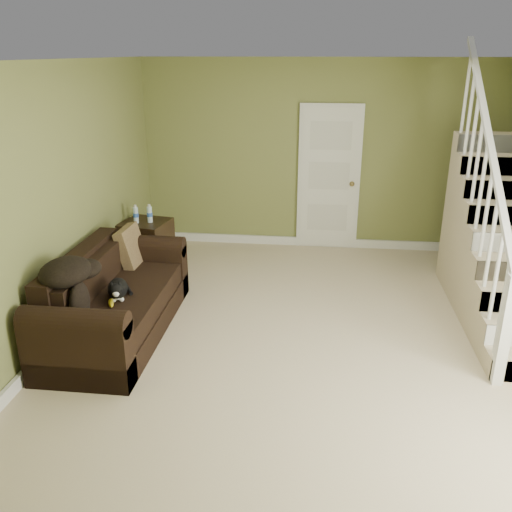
% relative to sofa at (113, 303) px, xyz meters
% --- Properties ---
extents(floor, '(5.00, 5.50, 0.01)m').
position_rel_sofa_xyz_m(floor, '(2.02, 0.13, -0.32)').
color(floor, '#C2AE8C').
rests_on(floor, ground).
extents(ceiling, '(5.00, 5.50, 0.01)m').
position_rel_sofa_xyz_m(ceiling, '(2.02, 0.13, 2.28)').
color(ceiling, white).
rests_on(ceiling, wall_back).
extents(wall_back, '(5.00, 0.04, 2.60)m').
position_rel_sofa_xyz_m(wall_back, '(2.02, 2.88, 0.98)').
color(wall_back, olive).
rests_on(wall_back, floor).
extents(wall_front, '(5.00, 0.04, 2.60)m').
position_rel_sofa_xyz_m(wall_front, '(2.02, -2.62, 0.98)').
color(wall_front, olive).
rests_on(wall_front, floor).
extents(wall_left, '(0.04, 5.50, 2.60)m').
position_rel_sofa_xyz_m(wall_left, '(-0.48, 0.13, 0.98)').
color(wall_left, olive).
rests_on(wall_left, floor).
extents(baseboard_back, '(5.00, 0.04, 0.12)m').
position_rel_sofa_xyz_m(baseboard_back, '(2.02, 2.85, -0.26)').
color(baseboard_back, white).
rests_on(baseboard_back, floor).
extents(baseboard_left, '(0.04, 5.50, 0.12)m').
position_rel_sofa_xyz_m(baseboard_left, '(-0.45, 0.13, -0.26)').
color(baseboard_left, white).
rests_on(baseboard_left, floor).
extents(door, '(0.86, 0.12, 2.02)m').
position_rel_sofa_xyz_m(door, '(2.12, 2.83, 0.69)').
color(door, white).
rests_on(door, floor).
extents(staircase, '(1.00, 2.51, 2.82)m').
position_rel_sofa_xyz_m(staircase, '(4.01, 1.09, 0.32)').
color(staircase, '#C2AE8C').
rests_on(staircase, floor).
extents(sofa, '(0.91, 2.11, 0.84)m').
position_rel_sofa_xyz_m(sofa, '(0.00, 0.00, 0.00)').
color(sofa, black).
rests_on(sofa, floor).
extents(side_table, '(0.64, 0.64, 0.89)m').
position_rel_sofa_xyz_m(side_table, '(-0.18, 1.64, 0.02)').
color(side_table, black).
rests_on(side_table, floor).
extents(cat, '(0.31, 0.49, 0.24)m').
position_rel_sofa_xyz_m(cat, '(0.11, -0.16, 0.23)').
color(cat, black).
rests_on(cat, sofa).
extents(banana, '(0.11, 0.18, 0.05)m').
position_rel_sofa_xyz_m(banana, '(0.11, -0.32, 0.16)').
color(banana, yellow).
rests_on(banana, sofa).
extents(throw_pillow, '(0.23, 0.46, 0.47)m').
position_rel_sofa_xyz_m(throw_pillow, '(-0.05, 0.76, 0.32)').
color(throw_pillow, '#432D1B').
rests_on(throw_pillow, sofa).
extents(throw_blanket, '(0.47, 0.59, 0.23)m').
position_rel_sofa_xyz_m(throw_blanket, '(-0.18, -0.53, 0.55)').
color(throw_blanket, black).
rests_on(throw_blanket, sofa).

